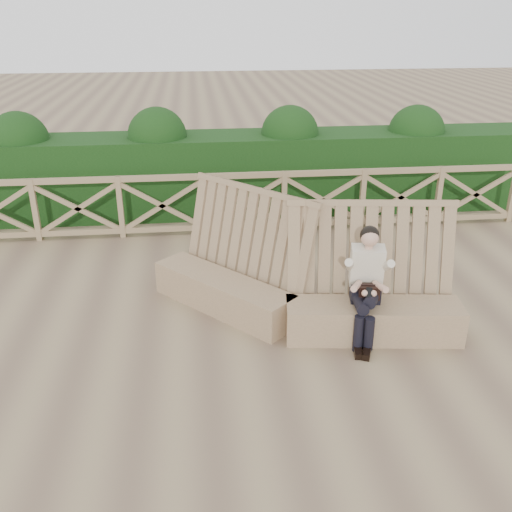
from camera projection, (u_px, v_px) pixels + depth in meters
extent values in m
plane|color=brown|center=(269.00, 334.00, 7.10)|extent=(60.00, 60.00, 0.00)
cube|color=#7E6548|center=(224.00, 293.00, 7.62)|extent=(1.81, 1.90, 0.46)
cube|color=#7E6548|center=(237.00, 248.00, 7.57)|extent=(1.77, 1.86, 1.57)
cube|color=#7E6548|center=(373.00, 320.00, 6.97)|extent=(2.17, 0.75, 0.46)
cube|color=#7E6548|center=(373.00, 268.00, 6.99)|extent=(2.16, 0.70, 1.57)
cube|color=black|center=(365.00, 292.00, 6.93)|extent=(0.40, 0.32, 0.22)
cube|color=beige|center=(367.00, 265.00, 6.84)|extent=(0.44, 0.35, 0.52)
sphere|color=tan|center=(370.00, 238.00, 6.64)|extent=(0.24, 0.24, 0.21)
sphere|color=black|center=(370.00, 235.00, 6.66)|extent=(0.26, 0.26, 0.23)
cylinder|color=black|center=(359.00, 301.00, 6.75)|extent=(0.23, 0.47, 0.15)
cylinder|color=black|center=(373.00, 296.00, 6.73)|extent=(0.23, 0.48, 0.16)
cylinder|color=black|center=(358.00, 334.00, 6.68)|extent=(0.14, 0.14, 0.46)
cylinder|color=black|center=(369.00, 335.00, 6.66)|extent=(0.14, 0.14, 0.46)
cube|color=black|center=(358.00, 352.00, 6.68)|extent=(0.13, 0.25, 0.08)
cube|color=black|center=(367.00, 353.00, 6.65)|extent=(0.13, 0.25, 0.08)
cube|color=black|center=(369.00, 292.00, 6.72)|extent=(0.27, 0.18, 0.16)
cube|color=black|center=(369.00, 293.00, 6.56)|extent=(0.08, 0.10, 0.12)
cube|color=#88704F|center=(243.00, 175.00, 9.85)|extent=(10.10, 0.07, 0.10)
cube|color=#88704F|center=(244.00, 226.00, 10.23)|extent=(10.10, 0.07, 0.10)
cube|color=black|center=(238.00, 173.00, 11.06)|extent=(12.00, 1.20, 1.50)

